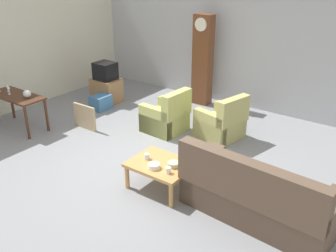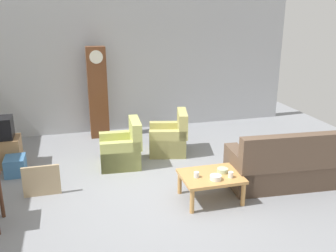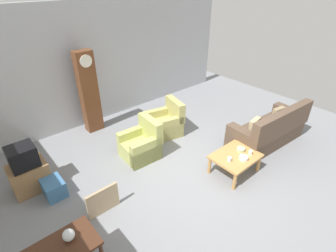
# 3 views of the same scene
# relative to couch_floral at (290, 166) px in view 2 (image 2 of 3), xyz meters

# --- Properties ---
(ground_plane) EXTENTS (10.40, 10.40, 0.00)m
(ground_plane) POSITION_rel_couch_floral_xyz_m (-2.14, 0.38, -0.35)
(ground_plane) COLOR gray
(garage_door_wall) EXTENTS (8.40, 0.16, 3.20)m
(garage_door_wall) POSITION_rel_couch_floral_xyz_m (-2.14, 3.98, 1.25)
(garage_door_wall) COLOR #ADAFB5
(garage_door_wall) RESTS_ON ground_plane
(couch_floral) EXTENTS (2.16, 1.03, 1.04)m
(couch_floral) POSITION_rel_couch_floral_xyz_m (0.00, 0.00, 0.00)
(couch_floral) COLOR brown
(couch_floral) RESTS_ON ground_plane
(armchair_olive_near) EXTENTS (0.84, 0.81, 0.92)m
(armchair_olive_near) POSITION_rel_couch_floral_xyz_m (-2.70, 1.63, -0.05)
(armchair_olive_near) COLOR #B7BC66
(armchair_olive_near) RESTS_ON ground_plane
(armchair_olive_far) EXTENTS (0.94, 0.92, 0.92)m
(armchair_olive_far) POSITION_rel_couch_floral_xyz_m (-1.62, 2.02, -0.05)
(armchair_olive_far) COLOR tan
(armchair_olive_far) RESTS_ON ground_plane
(coffee_table_wood) EXTENTS (0.96, 0.76, 0.44)m
(coffee_table_wood) POSITION_rel_couch_floral_xyz_m (-1.52, -0.12, 0.02)
(coffee_table_wood) COLOR tan
(coffee_table_wood) RESTS_ON ground_plane
(grandfather_clock) EXTENTS (0.44, 0.30, 2.16)m
(grandfather_clock) POSITION_rel_couch_floral_xyz_m (-2.98, 3.48, 0.73)
(grandfather_clock) COLOR brown
(grandfather_clock) RESTS_ON ground_plane
(tv_stand_cabinet) EXTENTS (0.68, 0.52, 0.57)m
(tv_stand_cabinet) POSITION_rel_couch_floral_xyz_m (-4.97, 2.20, -0.07)
(tv_stand_cabinet) COLOR #997047
(tv_stand_cabinet) RESTS_ON ground_plane
(framed_picture_leaning) EXTENTS (0.60, 0.05, 0.53)m
(framed_picture_leaning) POSITION_rel_couch_floral_xyz_m (-4.18, 0.73, -0.09)
(framed_picture_leaning) COLOR tan
(framed_picture_leaning) RESTS_ON ground_plane
(storage_box_blue) EXTENTS (0.36, 0.45, 0.34)m
(storage_box_blue) POSITION_rel_couch_floral_xyz_m (-4.70, 1.72, -0.18)
(storage_box_blue) COLOR teal
(storage_box_blue) RESTS_ON ground_plane
(cup_white_porcelain) EXTENTS (0.08, 0.08, 0.09)m
(cup_white_porcelain) POSITION_rel_couch_floral_xyz_m (-1.26, -0.30, 0.13)
(cup_white_porcelain) COLOR white
(cup_white_porcelain) RESTS_ON coffee_table_wood
(cup_blue_rimmed) EXTENTS (0.08, 0.08, 0.09)m
(cup_blue_rimmed) POSITION_rel_couch_floral_xyz_m (-1.78, -0.15, 0.13)
(cup_blue_rimmed) COLOR silver
(cup_blue_rimmed) RESTS_ON coffee_table_wood
(bowl_white_stacked) EXTENTS (0.18, 0.18, 0.07)m
(bowl_white_stacked) POSITION_rel_couch_floral_xyz_m (-1.52, -0.31, 0.12)
(bowl_white_stacked) COLOR white
(bowl_white_stacked) RESTS_ON coffee_table_wood
(bowl_shallow_green) EXTENTS (0.18, 0.18, 0.07)m
(bowl_shallow_green) POSITION_rel_couch_floral_xyz_m (-1.31, -0.09, 0.12)
(bowl_shallow_green) COLOR #B2C69E
(bowl_shallow_green) RESTS_ON coffee_table_wood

